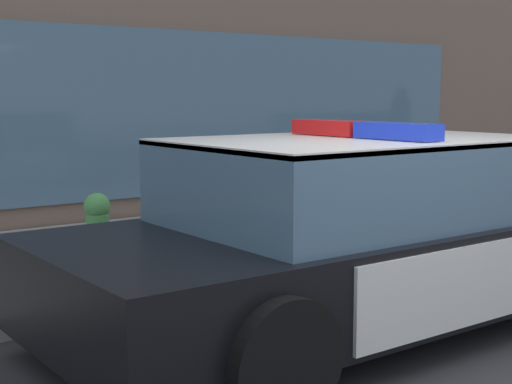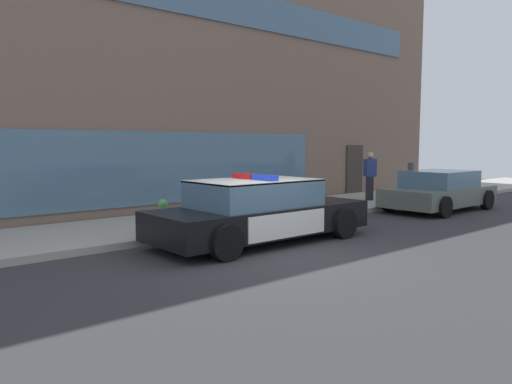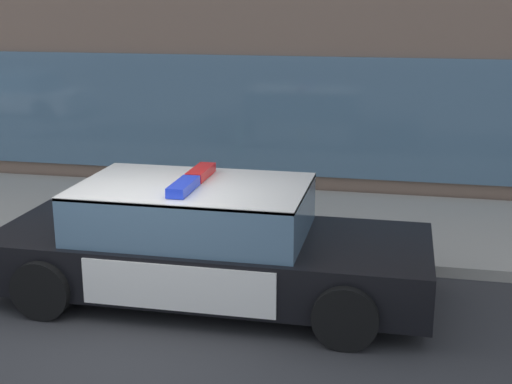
# 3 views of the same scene
# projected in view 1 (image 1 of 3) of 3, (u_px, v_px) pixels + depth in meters

# --- Properties ---
(ground) EXTENTS (48.00, 48.00, 0.00)m
(ground) POSITION_uv_depth(u_px,v_px,m) (416.00, 377.00, 4.47)
(ground) COLOR #303033
(sidewalk) EXTENTS (48.00, 3.37, 0.15)m
(sidewalk) POSITION_uv_depth(u_px,v_px,m) (127.00, 256.00, 7.49)
(sidewalk) COLOR #A39E93
(sidewalk) RESTS_ON ground
(police_cruiser) EXTENTS (5.07, 2.12, 1.49)m
(police_cruiser) POSITION_uv_depth(u_px,v_px,m) (374.00, 233.00, 5.45)
(police_cruiser) COLOR black
(police_cruiser) RESTS_ON ground
(fire_hydrant) EXTENTS (0.34, 0.39, 0.73)m
(fire_hydrant) POSITION_uv_depth(u_px,v_px,m) (98.00, 237.00, 6.22)
(fire_hydrant) COLOR #4C994C
(fire_hydrant) RESTS_ON sidewalk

